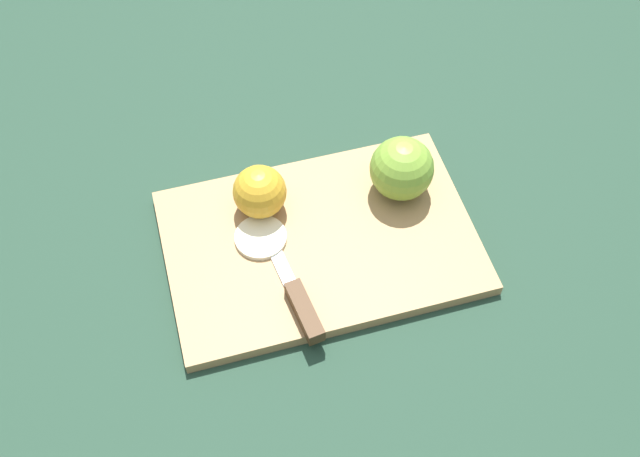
# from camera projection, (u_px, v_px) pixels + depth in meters

# --- Properties ---
(ground_plane) EXTENTS (4.00, 4.00, 0.00)m
(ground_plane) POSITION_uv_depth(u_px,v_px,m) (320.00, 245.00, 0.92)
(ground_plane) COLOR #1E3828
(cutting_board) EXTENTS (0.41, 0.31, 0.02)m
(cutting_board) POSITION_uv_depth(u_px,v_px,m) (320.00, 242.00, 0.91)
(cutting_board) COLOR #A37A4C
(cutting_board) RESTS_ON ground_plane
(apple_half_left) EXTENTS (0.08, 0.08, 0.08)m
(apple_half_left) POSITION_uv_depth(u_px,v_px,m) (402.00, 168.00, 0.92)
(apple_half_left) COLOR olive
(apple_half_left) RESTS_ON cutting_board
(apple_half_right) EXTENTS (0.07, 0.07, 0.07)m
(apple_half_right) POSITION_uv_depth(u_px,v_px,m) (260.00, 192.00, 0.90)
(apple_half_right) COLOR gold
(apple_half_right) RESTS_ON cutting_board
(knife) EXTENTS (0.07, 0.16, 0.02)m
(knife) POSITION_uv_depth(u_px,v_px,m) (301.00, 304.00, 0.84)
(knife) COLOR silver
(knife) RESTS_ON cutting_board
(apple_slice) EXTENTS (0.06, 0.06, 0.01)m
(apple_slice) POSITION_uv_depth(u_px,v_px,m) (261.00, 237.00, 0.90)
(apple_slice) COLOR beige
(apple_slice) RESTS_ON cutting_board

